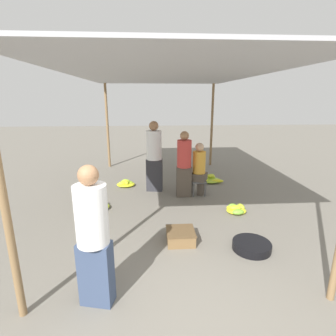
{
  "coord_description": "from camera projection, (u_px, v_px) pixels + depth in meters",
  "views": [
    {
      "loc": [
        -0.33,
        -2.13,
        2.27
      ],
      "look_at": [
        0.0,
        2.76,
        0.95
      ],
      "focal_mm": 28.0,
      "sensor_mm": 36.0,
      "label": 1
    }
  ],
  "objects": [
    {
      "name": "ground_plane",
      "position": [
        186.0,
        329.0,
        2.66
      ],
      "size": [
        40.0,
        40.0,
        0.0
      ],
      "primitive_type": "plane",
      "color": "slate",
      "rests_on": "ground"
    },
    {
      "name": "canopy_post_front_left",
      "position": [
        3.0,
        197.0,
        2.48
      ],
      "size": [
        0.08,
        0.08,
        2.71
      ],
      "primitive_type": "cylinder",
      "color": "olive",
      "rests_on": "ground"
    },
    {
      "name": "canopy_post_back_left",
      "position": [
        107.0,
        126.0,
        8.58
      ],
      "size": [
        0.08,
        0.08,
        2.71
      ],
      "primitive_type": "cylinder",
      "color": "olive",
      "rests_on": "ground"
    },
    {
      "name": "canopy_post_back_right",
      "position": [
        212.0,
        126.0,
        8.8
      ],
      "size": [
        0.08,
        0.08,
        2.71
      ],
      "primitive_type": "cylinder",
      "color": "olive",
      "rests_on": "ground"
    },
    {
      "name": "canopy_tarp",
      "position": [
        166.0,
        74.0,
        5.28
      ],
      "size": [
        3.87,
        6.72,
        0.04
      ],
      "primitive_type": "cube",
      "color": "#B2B2B7",
      "rests_on": "canopy_post_front_left"
    },
    {
      "name": "vendor_foreground",
      "position": [
        93.0,
        236.0,
        2.8
      ],
      "size": [
        0.41,
        0.41,
        1.63
      ],
      "color": "#384766",
      "rests_on": "ground"
    },
    {
      "name": "stool",
      "position": [
        199.0,
        183.0,
        6.26
      ],
      "size": [
        0.34,
        0.34,
        0.37
      ],
      "color": "#4C4C4C",
      "rests_on": "ground"
    },
    {
      "name": "vendor_seated",
      "position": [
        200.0,
        169.0,
        6.17
      ],
      "size": [
        0.46,
        0.46,
        1.27
      ],
      "color": "#4C4238",
      "rests_on": "ground"
    },
    {
      "name": "basin_black",
      "position": [
        252.0,
        246.0,
        4.03
      ],
      "size": [
        0.59,
        0.59,
        0.12
      ],
      "color": "black",
      "rests_on": "ground"
    },
    {
      "name": "banana_pile_left_0",
      "position": [
        98.0,
        206.0,
        5.51
      ],
      "size": [
        0.51,
        0.47,
        0.18
      ],
      "color": "#C5D329",
      "rests_on": "ground"
    },
    {
      "name": "banana_pile_left_1",
      "position": [
        126.0,
        183.0,
        6.93
      ],
      "size": [
        0.47,
        0.45,
        0.19
      ],
      "color": "#9EC430",
      "rests_on": "ground"
    },
    {
      "name": "banana_pile_right_0",
      "position": [
        236.0,
        209.0,
        5.34
      ],
      "size": [
        0.42,
        0.52,
        0.18
      ],
      "color": "#C2D229",
      "rests_on": "ground"
    },
    {
      "name": "banana_pile_right_1",
      "position": [
        210.0,
        180.0,
        7.27
      ],
      "size": [
        0.67,
        0.5,
        0.21
      ],
      "color": "yellow",
      "rests_on": "ground"
    },
    {
      "name": "crate_near",
      "position": [
        181.0,
        236.0,
        4.24
      ],
      "size": [
        0.45,
        0.45,
        0.2
      ],
      "color": "brown",
      "rests_on": "ground"
    },
    {
      "name": "shopper_walking_mid",
      "position": [
        184.0,
        163.0,
        6.04
      ],
      "size": [
        0.35,
        0.33,
        1.55
      ],
      "color": "#4C4238",
      "rests_on": "ground"
    },
    {
      "name": "shopper_walking_far",
      "position": [
        154.0,
        156.0,
        6.4
      ],
      "size": [
        0.42,
        0.42,
        1.74
      ],
      "color": "#2D2D33",
      "rests_on": "ground"
    }
  ]
}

